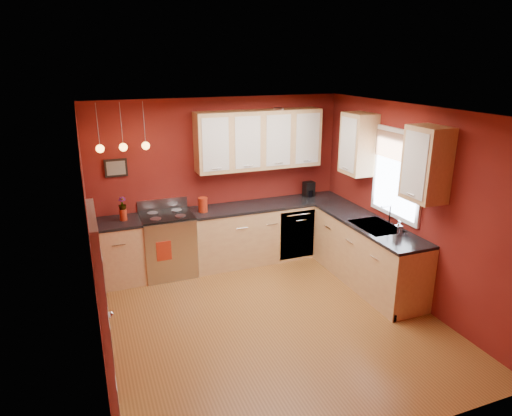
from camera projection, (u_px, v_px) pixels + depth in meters
name	position (u px, v px, depth m)	size (l,w,h in m)	color
floor	(270.00, 320.00, 5.75)	(4.20, 4.20, 0.00)	#925C2A
ceiling	(273.00, 111.00, 4.94)	(4.00, 4.20, 0.02)	silver
wall_back	(220.00, 181.00, 7.20)	(4.00, 0.02, 2.60)	maroon
wall_front	(379.00, 312.00, 3.48)	(4.00, 0.02, 2.60)	maroon
wall_left	(92.00, 248.00, 4.66)	(0.02, 4.20, 2.60)	maroon
wall_right	(411.00, 205.00, 6.03)	(0.02, 4.20, 2.60)	maroon
base_cabinets_back_left	(118.00, 253.00, 6.64)	(0.70, 0.60, 0.90)	#D9B474
base_cabinets_back_right	(269.00, 232.00, 7.45)	(2.54, 0.60, 0.90)	#D9B474
base_cabinets_right	(367.00, 254.00, 6.59)	(0.60, 2.10, 0.90)	#D9B474
counter_back_left	(115.00, 223.00, 6.49)	(0.70, 0.62, 0.04)	black
counter_back_right	(269.00, 204.00, 7.31)	(2.54, 0.62, 0.04)	black
counter_right	(369.00, 224.00, 6.44)	(0.62, 2.10, 0.04)	black
gas_range	(168.00, 244.00, 6.88)	(0.76, 0.64, 1.11)	#ADADB2
dishwasher_front	(297.00, 235.00, 7.32)	(0.60, 0.02, 0.80)	#ADADB2
sink	(376.00, 228.00, 6.31)	(0.50, 0.70, 0.33)	gray
window	(397.00, 172.00, 6.17)	(0.06, 1.02, 1.22)	white
door_left_wall	(106.00, 333.00, 3.69)	(0.12, 0.82, 2.05)	white
upper_cabinets_back	(259.00, 140.00, 7.05)	(2.00, 0.35, 0.90)	#D9B474
upper_cabinets_right	(389.00, 153.00, 6.05)	(0.35, 1.95, 0.90)	#D9B474
wall_picture	(116.00, 168.00, 6.54)	(0.32, 0.03, 0.26)	black
pendant_lights	(123.00, 147.00, 6.17)	(0.71, 0.11, 0.66)	gray
red_canister	(203.00, 205.00, 6.86)	(0.15, 0.15, 0.22)	#A82812
red_vase	(123.00, 215.00, 6.51)	(0.10, 0.10, 0.17)	#A82812
flowers	(122.00, 204.00, 6.46)	(0.11, 0.11, 0.20)	#A82812
coffee_maker	(309.00, 190.00, 7.64)	(0.18, 0.18, 0.25)	black
soap_pump	(398.00, 228.00, 5.95)	(0.09, 0.09, 0.20)	silver
dish_towel	(164.00, 251.00, 6.53)	(0.21, 0.01, 0.29)	#A82812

